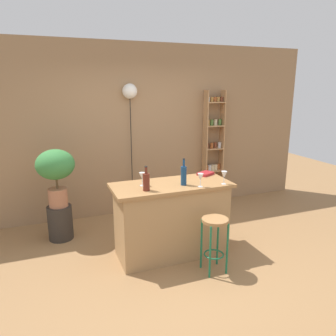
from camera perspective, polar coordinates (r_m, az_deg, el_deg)
ground at (r=4.13m, az=2.17°, el=-16.55°), size 12.00×12.00×0.00m
back_wall at (r=5.44m, az=-5.81°, el=6.62°), size 6.40×0.10×2.80m
kitchen_counter at (r=4.16m, az=0.60°, el=-8.96°), size 1.48×0.65×0.94m
bar_stool at (r=3.81m, az=8.22°, el=-11.28°), size 0.30×0.30×0.66m
spice_shelf at (r=5.88m, az=7.98°, el=3.29°), size 0.36×0.18×2.05m
plant_stool at (r=4.88m, az=-18.46°, el=-9.09°), size 0.34×0.34×0.49m
potted_plant at (r=4.64m, az=-19.21°, el=-0.24°), size 0.52×0.47×0.81m
bottle_spirits_clear at (r=3.92m, az=2.78°, el=-1.25°), size 0.07×0.07×0.33m
bottle_olive_oil at (r=3.72m, az=-3.85°, el=-2.38°), size 0.08×0.08×0.29m
wine_glass_left at (r=4.02m, az=9.87°, el=-1.21°), size 0.07×0.07×0.16m
wine_glass_center at (r=3.91m, az=-4.59°, el=-1.48°), size 0.07×0.07×0.16m
wine_glass_right at (r=3.87m, az=5.75°, el=-1.66°), size 0.07×0.07×0.16m
cookbook at (r=4.42m, az=6.64°, el=-0.99°), size 0.25×0.23×0.03m
pendant_globe_light at (r=5.27m, az=-6.76°, el=13.09°), size 0.24×0.24×2.16m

